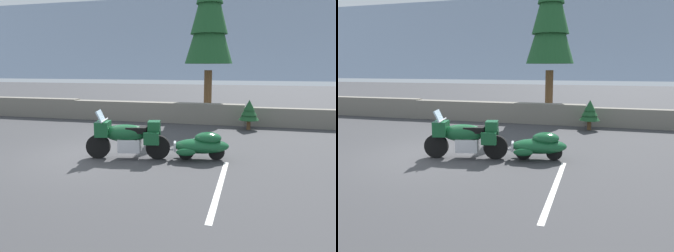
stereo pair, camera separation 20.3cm
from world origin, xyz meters
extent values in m
plane|color=#38383A|center=(0.00, 0.00, 0.00)|extent=(80.00, 80.00, 0.00)
cube|color=slate|center=(-8.00, 6.20, 0.48)|extent=(8.00, 0.55, 0.95)
cube|color=slate|center=(0.00, 6.22, 0.45)|extent=(8.00, 0.58, 0.90)
cube|color=#8C9EB7|center=(0.00, 96.23, 8.00)|extent=(240.00, 80.00, 16.00)
cylinder|color=black|center=(0.24, -0.14, 0.33)|extent=(0.67, 0.27, 0.66)
cylinder|color=black|center=(1.86, 0.19, 0.33)|extent=(0.67, 0.27, 0.66)
cube|color=silver|center=(1.10, 0.04, 0.38)|extent=(0.68, 0.55, 0.36)
ellipsoid|color=#144C28|center=(1.00, 0.02, 0.71)|extent=(1.26, 0.67, 0.48)
cube|color=#144C28|center=(0.39, -0.11, 0.83)|extent=(0.46, 0.58, 0.40)
cube|color=#9EB7C6|center=(0.34, -0.12, 1.16)|extent=(0.27, 0.47, 0.34)
cube|color=black|center=(1.30, 0.08, 0.81)|extent=(0.62, 0.46, 0.16)
cube|color=#144C28|center=(1.76, 0.17, 0.91)|extent=(0.39, 0.46, 0.28)
cube|color=#144C28|center=(1.77, -0.13, 0.63)|extent=(0.42, 0.24, 0.32)
cube|color=#144C28|center=(1.65, 0.45, 0.63)|extent=(0.42, 0.24, 0.32)
cylinder|color=silver|center=(0.44, -0.10, 1.06)|extent=(0.18, 0.69, 0.04)
cylinder|color=silver|center=(0.29, -0.13, 0.58)|extent=(0.26, 0.12, 0.54)
cylinder|color=black|center=(2.60, 0.34, 0.22)|extent=(0.45, 0.18, 0.44)
cylinder|color=black|center=(3.41, 0.50, 0.22)|extent=(0.45, 0.18, 0.44)
ellipsoid|color=#144C28|center=(3.01, 0.42, 0.38)|extent=(1.60, 0.96, 0.40)
ellipsoid|color=#144C28|center=(3.19, 0.46, 0.60)|extent=(0.82, 0.69, 0.32)
cube|color=silver|center=(2.31, 0.28, 0.36)|extent=(0.12, 0.33, 0.24)
ellipsoid|color=#144C28|center=(2.67, 0.03, 0.28)|extent=(0.54, 0.24, 0.20)
ellipsoid|color=#144C28|center=(2.54, 0.65, 0.28)|extent=(0.54, 0.24, 0.20)
cylinder|color=silver|center=(1.93, 0.20, 0.27)|extent=(0.70, 0.19, 0.05)
cylinder|color=brown|center=(2.21, 7.55, 1.17)|extent=(0.37, 0.37, 2.35)
cone|color=#1E5128|center=(2.21, 7.55, 4.51)|extent=(2.24, 2.24, 3.71)
cylinder|color=brown|center=(4.19, 5.25, 0.17)|extent=(0.16, 0.16, 0.35)
cone|color=#194723|center=(4.19, 5.25, 0.67)|extent=(0.81, 0.81, 0.55)
cone|color=#194723|center=(4.19, 5.25, 0.83)|extent=(0.63, 0.63, 0.48)
cone|color=#194723|center=(4.19, 5.25, 1.00)|extent=(0.44, 0.44, 0.41)
cube|color=silver|center=(3.71, -1.50, 0.00)|extent=(0.12, 3.60, 0.01)
camera|label=1|loc=(4.29, -8.12, 2.47)|focal=34.93mm
camera|label=2|loc=(4.49, -8.07, 2.47)|focal=34.93mm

